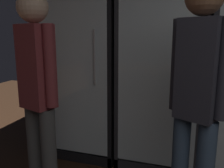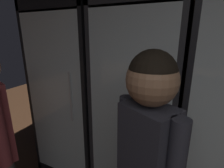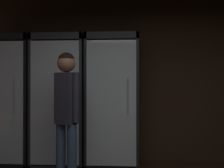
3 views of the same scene
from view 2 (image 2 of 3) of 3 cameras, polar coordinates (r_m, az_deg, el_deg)
name	(u,v)px [view 2 (image 2 of 3)]	position (r m, az deg, el deg)	size (l,w,h in m)	color
cooler_far_left	(76,94)	(2.14, -11.99, -3.35)	(0.77, 0.65, 2.00)	black
cooler_left	(139,105)	(1.79, 9.05, -6.84)	(0.77, 0.65, 2.00)	#2B2B30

